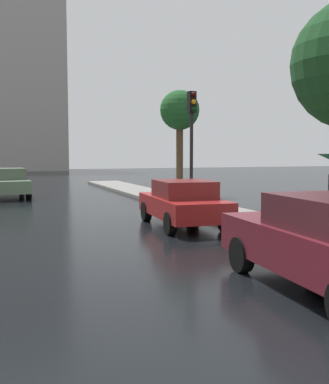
% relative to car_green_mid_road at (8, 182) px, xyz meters
% --- Properties ---
extents(car_green_mid_road, '(2.02, 4.54, 1.43)m').
position_rel_car_green_mid_road_xyz_m(car_green_mid_road, '(0.00, 0.00, 0.00)').
color(car_green_mid_road, slate).
rests_on(car_green_mid_road, ground).
extents(car_red_far_ahead, '(2.01, 4.07, 1.36)m').
position_rel_car_green_mid_road_xyz_m(car_red_far_ahead, '(4.57, -11.22, -0.03)').
color(car_red_far_ahead, maroon).
rests_on(car_red_far_ahead, ground).
extents(traffic_light, '(0.26, 0.39, 4.15)m').
position_rel_car_green_mid_road_xyz_m(traffic_light, '(5.93, -8.74, 2.30)').
color(traffic_light, black).
rests_on(traffic_light, sidewalk_strip).
extents(street_tree_mid, '(2.02, 2.02, 5.36)m').
position_rel_car_green_mid_road_xyz_m(street_tree_mid, '(8.40, -1.58, 3.49)').
color(street_tree_mid, '#4C3823').
rests_on(street_tree_mid, ground).
extents(distant_tower, '(14.23, 10.15, 29.90)m').
position_rel_car_green_mid_road_xyz_m(distant_tower, '(2.02, 37.64, 11.80)').
color(distant_tower, '#9E9993').
rests_on(distant_tower, ground).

